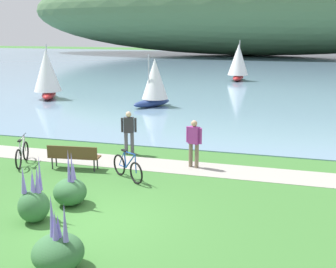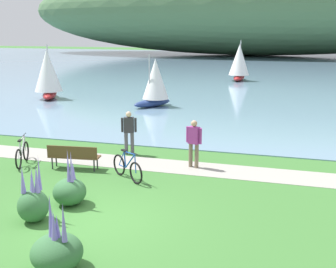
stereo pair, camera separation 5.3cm
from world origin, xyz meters
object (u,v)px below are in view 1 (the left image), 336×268
(bicycle_leaning_near_bench, at_px, (22,154))
(bicycle_beside_path, at_px, (128,168))
(person_on_the_grass, at_px, (194,141))
(park_bench_near_camera, at_px, (74,155))
(person_at_shoreline, at_px, (129,130))
(sailboat_toward_hillside, at_px, (47,74))
(sailboat_mid_bay, at_px, (154,82))
(sailboat_nearest_to_shore, at_px, (238,62))

(bicycle_leaning_near_bench, distance_m, bicycle_beside_path, 4.26)
(bicycle_leaning_near_bench, height_order, person_on_the_grass, person_on_the_grass)
(park_bench_near_camera, bearing_deg, person_at_shoreline, 62.46)
(bicycle_leaning_near_bench, height_order, bicycle_beside_path, same)
(park_bench_near_camera, relative_size, sailboat_toward_hillside, 0.49)
(bicycle_beside_path, distance_m, sailboat_mid_bay, 13.41)
(sailboat_mid_bay, relative_size, sailboat_toward_hillside, 0.87)
(park_bench_near_camera, xyz_separation_m, sailboat_nearest_to_shore, (2.39, 27.73, 1.28))
(person_at_shoreline, xyz_separation_m, sailboat_toward_hillside, (-10.22, 11.04, 0.82))
(park_bench_near_camera, height_order, person_at_shoreline, person_at_shoreline)
(person_on_the_grass, bearing_deg, bicycle_leaning_near_bench, -167.32)
(bicycle_leaning_near_bench, xyz_separation_m, person_at_shoreline, (3.26, 2.27, 0.58))
(park_bench_near_camera, xyz_separation_m, person_on_the_grass, (3.97, 1.37, 0.46))
(bicycle_beside_path, bearing_deg, sailboat_nearest_to_shore, 89.54)
(park_bench_near_camera, height_order, sailboat_toward_hillside, sailboat_toward_hillside)
(person_at_shoreline, distance_m, sailboat_toward_hillside, 15.06)
(bicycle_beside_path, relative_size, person_at_shoreline, 0.84)
(person_on_the_grass, xyz_separation_m, sailboat_mid_bay, (-4.99, 11.18, 0.60))
(park_bench_near_camera, height_order, sailboat_nearest_to_shore, sailboat_nearest_to_shore)
(bicycle_beside_path, height_order, sailboat_mid_bay, sailboat_mid_bay)
(bicycle_leaning_near_bench, height_order, sailboat_mid_bay, sailboat_mid_bay)
(bicycle_beside_path, bearing_deg, sailboat_mid_bay, 103.80)
(park_bench_near_camera, xyz_separation_m, bicycle_leaning_near_bench, (-2.07, 0.01, -0.12))
(bicycle_leaning_near_bench, xyz_separation_m, person_on_the_grass, (6.04, 1.36, 0.58))
(bicycle_leaning_near_bench, relative_size, person_at_shoreline, 0.98)
(bicycle_leaning_near_bench, bearing_deg, sailboat_mid_bay, 85.21)
(bicycle_leaning_near_bench, bearing_deg, sailboat_toward_hillside, 117.60)
(person_at_shoreline, relative_size, sailboat_mid_bay, 0.52)
(bicycle_leaning_near_bench, relative_size, bicycle_beside_path, 1.17)
(person_on_the_grass, height_order, sailboat_nearest_to_shore, sailboat_nearest_to_shore)
(park_bench_near_camera, bearing_deg, sailboat_toward_hillside, 124.13)
(sailboat_toward_hillside, bearing_deg, sailboat_mid_bay, -5.51)
(person_at_shoreline, bearing_deg, person_on_the_grass, -18.10)
(person_on_the_grass, bearing_deg, bicycle_beside_path, -134.99)
(person_on_the_grass, bearing_deg, sailboat_mid_bay, 114.06)
(bicycle_leaning_near_bench, distance_m, person_on_the_grass, 6.22)
(park_bench_near_camera, bearing_deg, person_on_the_grass, 19.08)
(bicycle_leaning_near_bench, xyz_separation_m, bicycle_beside_path, (4.24, -0.44, 0.00))
(sailboat_nearest_to_shore, relative_size, sailboat_mid_bay, 1.15)
(person_at_shoreline, distance_m, sailboat_nearest_to_shore, 25.49)
(person_at_shoreline, bearing_deg, sailboat_toward_hillside, 132.79)
(bicycle_leaning_near_bench, relative_size, sailboat_toward_hillside, 0.45)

